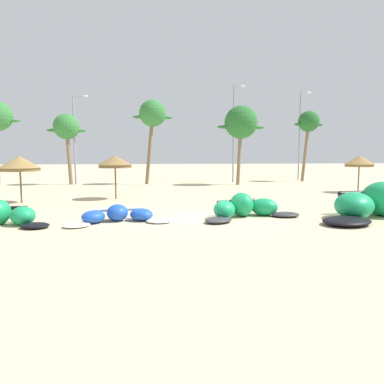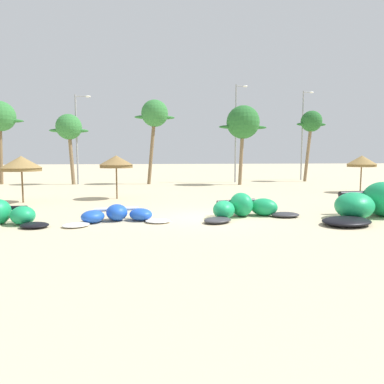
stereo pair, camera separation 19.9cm
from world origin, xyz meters
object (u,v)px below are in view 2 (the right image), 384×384
(lamppost_east_center, at_px, (236,129))
(beach_umbrella_near_palms, at_px, (362,161))
(kite_center, at_px, (244,208))
(lamppost_east, at_px, (303,132))
(palm_left, at_px, (69,128))
(kite_left_of_center, at_px, (117,215))
(palm_leftmost, at_px, (0,117))
(beach_umbrella_near_van, at_px, (21,164))
(beach_umbrella_middle, at_px, (116,162))
(palm_center_left, at_px, (243,123))
(palm_center_right, at_px, (311,123))
(lamppost_west_center, at_px, (78,135))
(palm_left_of_gap, at_px, (155,115))

(lamppost_east_center, bearing_deg, beach_umbrella_near_palms, -62.82)
(kite_center, bearing_deg, lamppost_east, 57.86)
(kite_center, bearing_deg, palm_left, 118.47)
(kite_left_of_center, distance_m, palm_leftmost, 27.38)
(beach_umbrella_near_van, xyz_separation_m, beach_umbrella_middle, (5.63, 1.06, 0.09))
(palm_center_left, bearing_deg, lamppost_east_center, 84.04)
(beach_umbrella_near_van, relative_size, lamppost_east, 0.26)
(palm_left, distance_m, palm_center_right, 26.84)
(beach_umbrella_near_palms, distance_m, palm_center_right, 13.69)
(beach_umbrella_middle, bearing_deg, beach_umbrella_near_van, -169.38)
(lamppost_east, bearing_deg, beach_umbrella_middle, -143.14)
(palm_leftmost, height_order, lamppost_west_center, lamppost_west_center)
(palm_left, bearing_deg, beach_umbrella_near_palms, -27.00)
(beach_umbrella_middle, height_order, palm_center_left, palm_center_left)
(beach_umbrella_near_palms, height_order, lamppost_west_center, lamppost_west_center)
(lamppost_west_center, bearing_deg, palm_left, -178.09)
(palm_left_of_gap, height_order, palm_center_left, palm_left_of_gap)
(palm_left_of_gap, bearing_deg, kite_center, -81.72)
(beach_umbrella_near_palms, xyz_separation_m, palm_center_right, (2.49, 12.77, 4.25))
(beach_umbrella_middle, relative_size, palm_center_right, 0.36)
(kite_left_of_center, height_order, lamppost_east, lamppost_east)
(beach_umbrella_near_van, bearing_deg, palm_left, 89.22)
(lamppost_east_center, bearing_deg, lamppost_east, 15.39)
(palm_left_of_gap, relative_size, lamppost_west_center, 0.95)
(beach_umbrella_near_van, bearing_deg, lamppost_east_center, 39.27)
(palm_left_of_gap, bearing_deg, lamppost_east_center, 6.71)
(kite_left_of_center, bearing_deg, palm_left, 105.18)
(palm_left, height_order, palm_left_of_gap, palm_left_of_gap)
(beach_umbrella_near_palms, distance_m, lamppost_east, 15.83)
(beach_umbrella_near_van, relative_size, palm_leftmost, 0.34)
(beach_umbrella_near_palms, xyz_separation_m, lamppost_west_center, (-23.48, 12.42, 2.61))
(beach_umbrella_near_van, distance_m, palm_center_right, 31.14)
(beach_umbrella_near_palms, bearing_deg, palm_center_right, 78.96)
(palm_leftmost, distance_m, palm_left_of_gap, 15.89)
(beach_umbrella_near_van, distance_m, palm_center_left, 21.29)
(kite_center, distance_m, beach_umbrella_middle, 10.55)
(kite_center, distance_m, palm_left, 25.18)
(kite_center, relative_size, palm_left_of_gap, 0.57)
(kite_center, bearing_deg, kite_left_of_center, -178.27)
(beach_umbrella_near_van, distance_m, lamppost_east, 32.49)
(palm_leftmost, distance_m, lamppost_east, 34.16)
(kite_center, bearing_deg, beach_umbrella_middle, 127.49)
(lamppost_east_center, bearing_deg, kite_left_of_center, -118.37)
(palm_center_left, bearing_deg, kite_left_of_center, -121.89)
(beach_umbrella_middle, bearing_deg, kite_left_of_center, -86.73)
(palm_center_right, height_order, lamppost_east, lamppost_east)
(lamppost_west_center, relative_size, lamppost_east_center, 0.85)
(palm_left_of_gap, distance_m, lamppost_west_center, 8.17)
(palm_center_left, distance_m, lamppost_east, 11.36)
(palm_left_of_gap, height_order, lamppost_east_center, lamppost_east_center)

